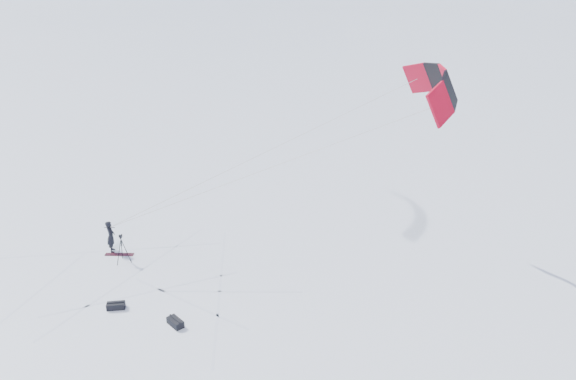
# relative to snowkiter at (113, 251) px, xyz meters

# --- Properties ---
(ground) EXTENTS (1800.00, 1800.00, 0.00)m
(ground) POSITION_rel_snowkiter_xyz_m (1.13, -2.56, 0.00)
(ground) COLOR white
(horizon_hills) EXTENTS (704.00, 704.00, 9.77)m
(horizon_hills) POSITION_rel_snowkiter_xyz_m (1.13, -2.56, 4.21)
(horizon_hills) COLOR #1B2339
(horizon_hills) RESTS_ON ground
(snow_tracks) EXTENTS (17.62, 10.25, 0.01)m
(snow_tracks) POSITION_rel_snowkiter_xyz_m (1.46, -2.56, 0.00)
(snow_tracks) COLOR silver
(snow_tracks) RESTS_ON ground
(snowkiter) EXTENTS (0.61, 0.73, 1.71)m
(snowkiter) POSITION_rel_snowkiter_xyz_m (0.00, 0.00, 0.00)
(snowkiter) COLOR black
(snowkiter) RESTS_ON ground
(snowboard) EXTENTS (1.48, 0.44, 0.04)m
(snowboard) POSITION_rel_snowkiter_xyz_m (0.51, -0.33, 0.02)
(snowboard) COLOR maroon
(snowboard) RESTS_ON ground
(tripod) EXTENTS (0.64, 0.73, 1.52)m
(tripod) POSITION_rel_snowkiter_xyz_m (1.02, -1.01, 0.98)
(tripod) COLOR black
(tripod) RESTS_ON ground
(gear_bag_a) EXTENTS (0.83, 0.54, 0.34)m
(gear_bag_a) POSITION_rel_snowkiter_xyz_m (2.30, -4.89, 0.15)
(gear_bag_a) COLOR black
(gear_bag_a) RESTS_ON ground
(gear_bag_b) EXTENTS (0.85, 0.80, 0.36)m
(gear_bag_b) POSITION_rel_snowkiter_xyz_m (5.24, -5.71, 0.16)
(gear_bag_b) COLOR black
(gear_bag_b) RESTS_ON ground
(power_kite) EXTENTS (16.91, 6.45, 8.32)m
(power_kite) POSITION_rel_snowkiter_xyz_m (15.70, 1.41, 8.74)
(power_kite) COLOR red
(power_kite) RESTS_ON ground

